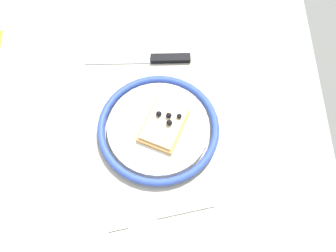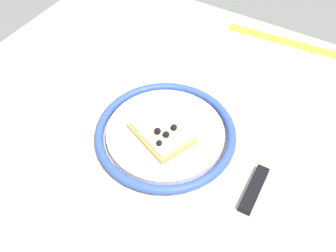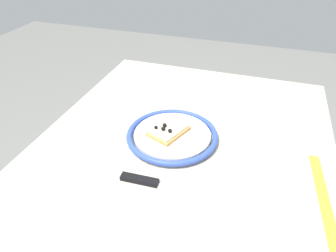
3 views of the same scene
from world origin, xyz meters
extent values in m
cube|color=#BCB29E|center=(0.00, 0.00, 0.74)|extent=(1.02, 0.78, 0.03)
cylinder|color=#4C4742|center=(-0.45, 0.33, 0.36)|extent=(0.05, 0.05, 0.73)
cylinder|color=white|center=(-0.05, -0.03, 0.77)|extent=(0.21, 0.21, 0.02)
torus|color=#334FB2|center=(-0.05, -0.03, 0.77)|extent=(0.25, 0.25, 0.02)
cube|color=tan|center=(-0.05, -0.05, 0.78)|extent=(0.12, 0.11, 0.01)
cube|color=beige|center=(-0.05, -0.05, 0.79)|extent=(0.11, 0.10, 0.01)
sphere|color=black|center=(-0.04, -0.06, 0.80)|extent=(0.01, 0.01, 0.01)
sphere|color=black|center=(-0.03, -0.04, 0.80)|extent=(0.01, 0.01, 0.01)
sphere|color=black|center=(-0.04, -0.08, 0.80)|extent=(0.01, 0.01, 0.01)
sphere|color=black|center=(-0.05, -0.06, 0.80)|extent=(0.01, 0.01, 0.01)
cube|color=silver|center=(0.12, 0.06, 0.76)|extent=(0.02, 0.15, 0.00)
cube|color=black|center=(0.13, -0.06, 0.77)|extent=(0.02, 0.09, 0.01)
cube|color=silver|center=(-0.21, -0.09, 0.76)|extent=(0.04, 0.11, 0.00)
cube|color=silver|center=(-0.24, 0.04, 0.76)|extent=(0.03, 0.04, 0.00)
cube|color=yellow|center=(0.06, 0.34, 0.76)|extent=(0.30, 0.05, 0.00)
cube|color=white|center=(-0.26, 0.27, 0.76)|extent=(0.14, 0.14, 0.00)
camera|label=1|loc=(-0.37, -0.06, 1.44)|focal=38.92mm
camera|label=2|loc=(0.17, -0.40, 1.29)|focal=41.09mm
camera|label=3|loc=(0.58, 0.16, 1.27)|focal=32.62mm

